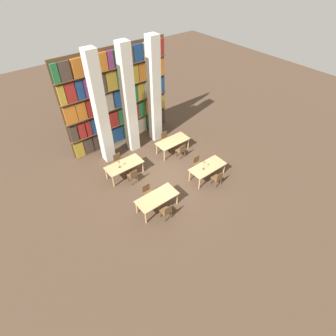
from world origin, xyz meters
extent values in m
plane|color=#4C3828|center=(0.00, 0.00, 0.00)|extent=(40.00, 40.00, 0.00)
cube|color=brown|center=(0.00, 4.36, 2.75)|extent=(6.42, 0.06, 5.50)
cube|color=brown|center=(0.00, 4.36, 0.01)|extent=(6.42, 0.35, 0.03)
cube|color=#B7932D|center=(-2.85, 4.32, 0.51)|extent=(0.51, 0.20, 0.96)
cube|color=#47382D|center=(-2.30, 4.32, 0.51)|extent=(0.54, 0.20, 0.96)
cube|color=#47382D|center=(-1.78, 4.32, 0.51)|extent=(0.40, 0.20, 0.96)
cube|color=navy|center=(-1.37, 4.32, 0.51)|extent=(0.31, 0.20, 0.96)
cube|color=tan|center=(-0.96, 4.32, 0.51)|extent=(0.42, 0.20, 0.96)
cube|color=navy|center=(-0.38, 4.32, 0.51)|extent=(0.69, 0.20, 0.96)
cube|color=#236B38|center=(0.21, 4.32, 0.51)|extent=(0.37, 0.20, 0.96)
cube|color=#B7932D|center=(0.74, 4.32, 0.51)|extent=(0.55, 0.20, 0.96)
cube|color=tan|center=(1.36, 4.32, 0.51)|extent=(0.61, 0.20, 0.96)
cube|color=#236B38|center=(1.96, 4.32, 0.51)|extent=(0.46, 0.20, 0.96)
cube|color=orange|center=(2.55, 4.32, 0.51)|extent=(0.67, 0.20, 0.96)
cube|color=#47382D|center=(3.04, 4.32, 0.51)|extent=(0.24, 0.20, 0.96)
cube|color=brown|center=(0.00, 4.36, 1.11)|extent=(6.42, 0.35, 0.03)
cube|color=#47382D|center=(-2.91, 4.32, 1.58)|extent=(0.40, 0.20, 0.91)
cube|color=maroon|center=(-2.45, 4.32, 1.58)|extent=(0.38, 0.20, 0.91)
cube|color=maroon|center=(-2.05, 4.32, 1.58)|extent=(0.28, 0.20, 0.91)
cube|color=navy|center=(-1.69, 4.32, 1.58)|extent=(0.37, 0.20, 0.91)
cube|color=#236B38|center=(-1.19, 4.32, 1.58)|extent=(0.50, 0.20, 0.91)
cube|color=maroon|center=(-0.54, 4.32, 1.58)|extent=(0.65, 0.20, 0.91)
cube|color=#236B38|center=(0.07, 4.32, 1.58)|extent=(0.52, 0.20, 0.91)
cube|color=tan|center=(0.59, 4.32, 1.58)|extent=(0.36, 0.20, 0.91)
cube|color=maroon|center=(1.00, 4.32, 1.58)|extent=(0.36, 0.20, 0.91)
cube|color=#236B38|center=(1.44, 4.32, 1.58)|extent=(0.46, 0.20, 0.91)
cube|color=orange|center=(1.96, 4.32, 1.58)|extent=(0.46, 0.20, 0.91)
cube|color=#236B38|center=(2.57, 4.32, 1.58)|extent=(0.62, 0.20, 0.91)
cube|color=#B7932D|center=(3.05, 4.32, 1.58)|extent=(0.22, 0.20, 0.91)
cube|color=brown|center=(0.00, 4.36, 2.22)|extent=(6.42, 0.35, 0.03)
cube|color=orange|center=(-2.80, 4.32, 2.71)|extent=(0.61, 0.20, 0.95)
cube|color=orange|center=(-2.22, 4.32, 2.71)|extent=(0.50, 0.20, 0.95)
cube|color=maroon|center=(-1.80, 4.32, 2.71)|extent=(0.25, 0.20, 0.95)
cube|color=#84387A|center=(-1.35, 4.32, 2.71)|extent=(0.55, 0.20, 0.95)
cube|color=tan|center=(-0.70, 4.32, 2.71)|extent=(0.69, 0.20, 0.95)
cube|color=navy|center=(-0.04, 4.32, 2.71)|extent=(0.51, 0.20, 0.95)
cube|color=#B7932D|center=(0.49, 4.32, 2.71)|extent=(0.40, 0.20, 0.95)
cube|color=#236B38|center=(0.98, 4.32, 2.71)|extent=(0.48, 0.20, 0.95)
cube|color=#B7932D|center=(1.46, 4.32, 2.71)|extent=(0.43, 0.20, 0.95)
cube|color=tan|center=(1.94, 4.32, 2.71)|extent=(0.48, 0.20, 0.95)
cube|color=maroon|center=(2.51, 4.32, 2.71)|extent=(0.59, 0.20, 0.95)
cube|color=navy|center=(3.00, 4.32, 2.71)|extent=(0.32, 0.20, 0.95)
cube|color=brown|center=(0.00, 4.36, 3.32)|extent=(6.42, 0.35, 0.03)
cube|color=#B7932D|center=(-2.95, 4.32, 3.81)|extent=(0.32, 0.20, 0.96)
cube|color=maroon|center=(-2.51, 4.32, 3.81)|extent=(0.49, 0.20, 0.96)
cube|color=navy|center=(-2.03, 4.32, 3.81)|extent=(0.38, 0.20, 0.96)
cube|color=#84387A|center=(-1.50, 4.32, 3.81)|extent=(0.59, 0.20, 0.96)
cube|color=#47382D|center=(-0.88, 4.32, 3.81)|extent=(0.52, 0.20, 0.96)
cube|color=#B7932D|center=(-0.28, 4.32, 3.81)|extent=(0.60, 0.20, 0.96)
cube|color=#236B38|center=(0.40, 4.32, 3.81)|extent=(0.67, 0.20, 0.96)
cube|color=#B7932D|center=(1.08, 4.32, 3.81)|extent=(0.59, 0.20, 0.96)
cube|color=orange|center=(1.69, 4.32, 3.81)|extent=(0.54, 0.20, 0.96)
cube|color=#47382D|center=(2.26, 4.32, 3.81)|extent=(0.47, 0.20, 0.96)
cube|color=#B7932D|center=(2.69, 4.32, 3.81)|extent=(0.29, 0.20, 0.96)
cube|color=orange|center=(3.03, 4.32, 3.81)|extent=(0.26, 0.20, 0.96)
cube|color=brown|center=(0.00, 4.36, 4.42)|extent=(6.42, 0.35, 0.03)
cube|color=#236B38|center=(-2.96, 4.32, 4.88)|extent=(0.29, 0.20, 0.90)
cube|color=#47382D|center=(-2.52, 4.32, 4.88)|extent=(0.53, 0.20, 0.90)
cube|color=orange|center=(-1.89, 4.32, 4.88)|extent=(0.58, 0.20, 0.90)
cube|color=#236B38|center=(-1.22, 4.32, 4.88)|extent=(0.61, 0.20, 0.90)
cube|color=orange|center=(-0.61, 4.32, 4.88)|extent=(0.48, 0.20, 0.90)
cube|color=#84387A|center=(-0.17, 4.32, 4.88)|extent=(0.31, 0.20, 0.90)
cube|color=#236B38|center=(0.17, 4.32, 4.88)|extent=(0.26, 0.20, 0.90)
cube|color=#84387A|center=(0.61, 4.32, 4.88)|extent=(0.54, 0.20, 0.90)
cube|color=#47382D|center=(1.04, 4.32, 4.88)|extent=(0.25, 0.20, 0.90)
cube|color=navy|center=(1.47, 4.32, 4.88)|extent=(0.55, 0.20, 0.90)
cube|color=tan|center=(2.12, 4.32, 4.88)|extent=(0.63, 0.20, 0.90)
cube|color=#84387A|center=(2.62, 4.32, 4.88)|extent=(0.28, 0.20, 0.90)
cube|color=maroon|center=(2.99, 4.32, 4.88)|extent=(0.33, 0.20, 0.90)
cube|color=silver|center=(-1.64, 3.19, 3.00)|extent=(0.57, 0.57, 6.00)
cube|color=silver|center=(0.00, 3.19, 3.00)|extent=(0.57, 0.57, 6.00)
cube|color=silver|center=(1.64, 3.19, 3.00)|extent=(0.57, 0.57, 6.00)
cube|color=tan|center=(-1.65, -1.45, 0.73)|extent=(1.93, 0.88, 0.04)
cylinder|color=tan|center=(-2.54, -1.81, 0.36)|extent=(0.07, 0.07, 0.71)
cylinder|color=tan|center=(-0.77, -1.81, 0.36)|extent=(0.07, 0.07, 0.71)
cylinder|color=tan|center=(-2.54, -1.09, 0.36)|extent=(0.07, 0.07, 0.71)
cylinder|color=tan|center=(-0.77, -1.09, 0.36)|extent=(0.07, 0.07, 0.71)
cylinder|color=brown|center=(-1.86, -1.94, 0.22)|extent=(0.04, 0.04, 0.43)
cylinder|color=brown|center=(-1.50, -1.94, 0.22)|extent=(0.04, 0.04, 0.43)
cylinder|color=brown|center=(-1.86, -2.28, 0.22)|extent=(0.04, 0.04, 0.43)
cylinder|color=brown|center=(-1.50, -2.28, 0.22)|extent=(0.04, 0.04, 0.43)
cube|color=brown|center=(-1.68, -2.11, 0.45)|extent=(0.42, 0.40, 0.04)
cube|color=brown|center=(-1.68, -2.30, 0.68)|extent=(0.40, 0.03, 0.42)
cylinder|color=brown|center=(-1.50, -0.96, 0.22)|extent=(0.04, 0.04, 0.43)
cylinder|color=brown|center=(-1.86, -0.96, 0.22)|extent=(0.04, 0.04, 0.43)
cylinder|color=brown|center=(-1.50, -0.62, 0.22)|extent=(0.04, 0.04, 0.43)
cylinder|color=brown|center=(-1.86, -0.62, 0.22)|extent=(0.04, 0.04, 0.43)
cube|color=brown|center=(-1.68, -0.79, 0.45)|extent=(0.42, 0.40, 0.04)
cube|color=brown|center=(-1.68, -0.60, 0.68)|extent=(0.40, 0.03, 0.42)
cube|color=tan|center=(1.61, -1.36, 0.73)|extent=(1.93, 0.88, 0.04)
cylinder|color=tan|center=(0.73, -1.73, 0.36)|extent=(0.07, 0.07, 0.71)
cylinder|color=tan|center=(2.50, -1.73, 0.36)|extent=(0.07, 0.07, 0.71)
cylinder|color=tan|center=(0.73, -1.00, 0.36)|extent=(0.07, 0.07, 0.71)
cylinder|color=tan|center=(2.50, -1.00, 0.36)|extent=(0.07, 0.07, 0.71)
cylinder|color=brown|center=(1.41, -1.86, 0.22)|extent=(0.04, 0.04, 0.43)
cylinder|color=brown|center=(1.77, -1.86, 0.22)|extent=(0.04, 0.04, 0.43)
cylinder|color=brown|center=(1.41, -2.20, 0.22)|extent=(0.04, 0.04, 0.43)
cylinder|color=brown|center=(1.77, -2.20, 0.22)|extent=(0.04, 0.04, 0.43)
cube|color=brown|center=(1.59, -2.03, 0.45)|extent=(0.42, 0.40, 0.04)
cube|color=brown|center=(1.59, -2.21, 0.68)|extent=(0.40, 0.03, 0.42)
cylinder|color=brown|center=(1.77, -0.87, 0.22)|extent=(0.04, 0.04, 0.43)
cylinder|color=brown|center=(1.41, -0.87, 0.22)|extent=(0.04, 0.04, 0.43)
cylinder|color=brown|center=(1.77, -0.53, 0.22)|extent=(0.04, 0.04, 0.43)
cylinder|color=brown|center=(1.41, -0.53, 0.22)|extent=(0.04, 0.04, 0.43)
cube|color=brown|center=(1.59, -0.70, 0.45)|extent=(0.42, 0.40, 0.04)
cube|color=brown|center=(1.59, -0.52, 0.68)|extent=(0.40, 0.03, 0.42)
cylinder|color=brown|center=(1.31, -1.37, 0.76)|extent=(0.14, 0.14, 0.01)
cylinder|color=brown|center=(1.31, -1.37, 0.98)|extent=(0.02, 0.02, 0.42)
cone|color=brown|center=(1.31, -1.37, 1.22)|extent=(0.11, 0.11, 0.07)
cube|color=tan|center=(-1.66, 1.39, 0.73)|extent=(1.93, 0.88, 0.04)
cylinder|color=tan|center=(-2.54, 1.03, 0.36)|extent=(0.07, 0.07, 0.71)
cylinder|color=tan|center=(-0.77, 1.03, 0.36)|extent=(0.07, 0.07, 0.71)
cylinder|color=tan|center=(-2.54, 1.75, 0.36)|extent=(0.07, 0.07, 0.71)
cylinder|color=tan|center=(-0.77, 1.75, 0.36)|extent=(0.07, 0.07, 0.71)
cylinder|color=brown|center=(-1.79, 0.90, 0.22)|extent=(0.04, 0.04, 0.43)
cylinder|color=brown|center=(-1.43, 0.90, 0.22)|extent=(0.04, 0.04, 0.43)
cylinder|color=brown|center=(-1.79, 0.56, 0.22)|extent=(0.04, 0.04, 0.43)
cylinder|color=brown|center=(-1.43, 0.56, 0.22)|extent=(0.04, 0.04, 0.43)
cube|color=brown|center=(-1.61, 0.73, 0.45)|extent=(0.42, 0.40, 0.04)
cube|color=brown|center=(-1.61, 0.54, 0.68)|extent=(0.40, 0.03, 0.42)
cylinder|color=brown|center=(-1.43, 1.88, 0.22)|extent=(0.04, 0.04, 0.43)
cylinder|color=brown|center=(-1.79, 1.88, 0.22)|extent=(0.04, 0.04, 0.43)
cylinder|color=brown|center=(-1.43, 2.22, 0.22)|extent=(0.04, 0.04, 0.43)
cylinder|color=brown|center=(-1.79, 2.22, 0.22)|extent=(0.04, 0.04, 0.43)
cube|color=brown|center=(-1.61, 2.05, 0.45)|extent=(0.42, 0.40, 0.04)
cube|color=brown|center=(-1.61, 2.24, 0.68)|extent=(0.40, 0.03, 0.42)
cylinder|color=brown|center=(-1.94, 1.35, 0.76)|extent=(0.14, 0.14, 0.01)
cylinder|color=brown|center=(-1.94, 1.35, 0.93)|extent=(0.02, 0.02, 0.33)
cone|color=brown|center=(-1.94, 1.35, 1.13)|extent=(0.11, 0.11, 0.07)
cube|color=tan|center=(1.60, 1.46, 0.73)|extent=(1.93, 0.88, 0.04)
cylinder|color=tan|center=(0.72, 1.09, 0.36)|extent=(0.07, 0.07, 0.71)
cylinder|color=tan|center=(2.49, 1.09, 0.36)|extent=(0.07, 0.07, 0.71)
cylinder|color=tan|center=(0.72, 1.82, 0.36)|extent=(0.07, 0.07, 0.71)
cylinder|color=tan|center=(2.49, 1.82, 0.36)|extent=(0.07, 0.07, 0.71)
cylinder|color=brown|center=(1.44, 0.96, 0.22)|extent=(0.04, 0.04, 0.43)
cylinder|color=brown|center=(1.80, 0.96, 0.22)|extent=(0.04, 0.04, 0.43)
cylinder|color=brown|center=(1.44, 0.62, 0.22)|extent=(0.04, 0.04, 0.43)
cylinder|color=brown|center=(1.80, 0.62, 0.22)|extent=(0.04, 0.04, 0.43)
cube|color=brown|center=(1.62, 0.79, 0.45)|extent=(0.42, 0.40, 0.04)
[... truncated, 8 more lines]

